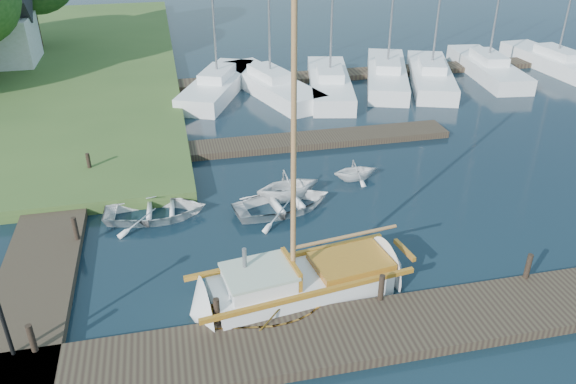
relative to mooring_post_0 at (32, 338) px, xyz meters
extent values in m
plane|color=black|center=(7.50, 5.00, -0.70)|extent=(160.00, 160.00, 0.00)
cube|color=#30241D|center=(7.50, -1.00, -0.55)|extent=(18.00, 2.20, 0.30)
cube|color=#30241D|center=(-0.50, 7.00, -0.55)|extent=(2.20, 18.00, 0.30)
cube|color=#30241D|center=(9.50, 11.50, -0.55)|extent=(14.00, 1.60, 0.30)
cube|color=#30241D|center=(17.50, 21.00, -0.55)|extent=(30.00, 1.60, 0.30)
cylinder|color=black|center=(0.00, 0.00, 0.00)|extent=(0.16, 0.16, 0.80)
cylinder|color=black|center=(4.50, 0.00, 0.00)|extent=(0.16, 0.16, 0.80)
cylinder|color=black|center=(9.00, 0.00, 0.00)|extent=(0.16, 0.16, 0.80)
cylinder|color=black|center=(13.50, 0.00, 0.00)|extent=(0.16, 0.16, 0.80)
cylinder|color=black|center=(0.50, 5.00, 0.00)|extent=(0.16, 0.16, 0.80)
cylinder|color=black|center=(0.50, 10.00, 0.00)|extent=(0.16, 0.16, 0.80)
cylinder|color=black|center=(-0.50, 0.00, 0.70)|extent=(0.10, 0.10, 2.20)
cube|color=white|center=(6.94, 1.01, -0.47)|extent=(5.23, 2.69, 0.90)
cone|color=white|center=(9.96, 1.45, -0.47)|extent=(1.56, 2.12, 1.96)
cone|color=white|center=(4.02, 0.60, -0.47)|extent=(1.27, 2.08, 1.96)
cube|color=brown|center=(6.81, 1.94, 0.04)|extent=(6.15, 1.00, 0.14)
cube|color=brown|center=(7.08, 0.08, 0.04)|extent=(6.15, 1.00, 0.14)
cube|color=brown|center=(10.31, 1.50, 0.04)|extent=(0.27, 1.11, 0.14)
cube|color=white|center=(5.76, 0.84, 0.20)|extent=(1.98, 1.64, 0.44)
cube|color=beige|center=(5.76, 0.84, 0.45)|extent=(2.09, 1.75, 0.08)
cube|color=brown|center=(6.70, 0.98, 0.28)|extent=(0.32, 1.40, 0.60)
cylinder|color=slate|center=(5.42, 1.10, 0.78)|extent=(0.12, 0.12, 0.60)
cube|color=brown|center=(8.53, 1.24, 0.08)|extent=(2.39, 1.80, 0.20)
cylinder|color=brown|center=(6.75, 0.99, 4.18)|extent=(0.14, 0.14, 8.40)
cylinder|color=brown|center=(8.33, 1.21, 0.98)|extent=(3.18, 0.55, 0.10)
imported|color=brown|center=(6.05, 0.30, -0.35)|extent=(3.50, 2.56, 0.71)
imported|color=white|center=(2.99, 6.33, -0.33)|extent=(3.67, 2.70, 0.73)
imported|color=white|center=(7.87, 6.63, -0.05)|extent=(2.81, 2.54, 1.30)
imported|color=white|center=(7.51, 5.84, -0.32)|extent=(4.02, 3.18, 0.75)
imported|color=white|center=(10.85, 7.62, -0.23)|extent=(1.86, 1.62, 0.94)
cube|color=white|center=(6.68, 19.55, -0.25)|extent=(5.29, 8.31, 0.90)
cube|color=white|center=(6.68, 19.55, 0.45)|extent=(2.43, 3.16, 0.50)
cube|color=white|center=(9.59, 18.96, -0.25)|extent=(4.73, 8.86, 0.90)
cube|color=white|center=(9.59, 18.96, 0.45)|extent=(2.26, 3.29, 0.50)
cylinder|color=slate|center=(9.59, 18.96, 4.41)|extent=(0.12, 0.12, 8.43)
cube|color=white|center=(12.95, 18.46, -0.25)|extent=(3.98, 8.77, 0.90)
cube|color=white|center=(12.95, 18.46, 0.45)|extent=(2.01, 3.21, 0.50)
cube|color=white|center=(16.78, 19.39, -0.25)|extent=(5.07, 9.09, 0.90)
cube|color=white|center=(16.78, 19.39, 0.45)|extent=(2.37, 3.40, 0.50)
cube|color=white|center=(19.24, 18.58, -0.25)|extent=(4.87, 8.59, 0.90)
cube|color=white|center=(19.24, 18.58, 0.45)|extent=(2.30, 3.22, 0.50)
cube|color=white|center=(23.40, 19.37, -0.25)|extent=(3.21, 8.50, 0.90)
cube|color=white|center=(23.40, 19.37, 0.45)|extent=(1.75, 3.05, 0.50)
cube|color=white|center=(28.27, 19.40, -0.25)|extent=(2.74, 8.99, 0.90)
cube|color=white|center=(28.27, 19.40, 0.45)|extent=(1.59, 3.18, 0.50)
cylinder|color=#332114|center=(-4.50, 31.00, 1.64)|extent=(0.36, 0.36, 3.67)
camera|label=1|loc=(3.84, -11.37, 9.62)|focal=35.00mm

